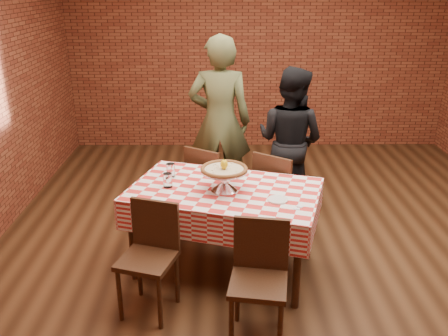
{
  "coord_description": "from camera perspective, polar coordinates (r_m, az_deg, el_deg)",
  "views": [
    {
      "loc": [
        -0.58,
        -3.99,
        2.36
      ],
      "look_at": [
        -0.55,
        -0.3,
        0.91
      ],
      "focal_mm": 38.32,
      "sensor_mm": 36.0,
      "label": 1
    }
  ],
  "objects": [
    {
      "name": "pizza_stand",
      "position": [
        3.9,
        0.01,
        -1.45
      ],
      "size": [
        0.4,
        0.4,
        0.17
      ],
      "primitive_type": null,
      "rotation": [
        0.0,
        0.0,
        -0.04
      ],
      "color": "silver",
      "rests_on": "tablecloth"
    },
    {
      "name": "table",
      "position": [
        4.13,
        0.04,
        -7.34
      ],
      "size": [
        1.72,
        1.32,
        0.75
      ],
      "primitive_type": "cube",
      "rotation": [
        0.0,
        0.0,
        -0.3
      ],
      "color": "#392313",
      "rests_on": "ground"
    },
    {
      "name": "diner_black",
      "position": [
        5.1,
        7.85,
        3.23
      ],
      "size": [
        0.96,
        0.93,
        1.57
      ],
      "primitive_type": "imported",
      "rotation": [
        0.0,
        0.0,
        2.52
      ],
      "color": "black",
      "rests_on": "ground"
    },
    {
      "name": "ground",
      "position": [
        4.67,
        6.76,
        -9.07
      ],
      "size": [
        6.0,
        6.0,
        0.0
      ],
      "primitive_type": "plane",
      "color": "black",
      "rests_on": "ground"
    },
    {
      "name": "chair_near_left",
      "position": [
        3.63,
        -9.13,
        -11.06
      ],
      "size": [
        0.48,
        0.48,
        0.86
      ],
      "primitive_type": null,
      "rotation": [
        0.0,
        0.0,
        -0.31
      ],
      "color": "#392313",
      "rests_on": "ground"
    },
    {
      "name": "sweetener_packet_b",
      "position": [
        3.69,
        9.04,
        -4.53
      ],
      "size": [
        0.06,
        0.06,
        0.0
      ],
      "primitive_type": "cube",
      "rotation": [
        0.0,
        0.0,
        -0.72
      ],
      "color": "white",
      "rests_on": "tablecloth"
    },
    {
      "name": "water_glass_right",
      "position": [
        4.2,
        -6.39,
        -0.26
      ],
      "size": [
        0.09,
        0.09,
        0.12
      ],
      "primitive_type": "cylinder",
      "rotation": [
        0.0,
        0.0,
        -0.3
      ],
      "color": "white",
      "rests_on": "tablecloth"
    },
    {
      "name": "diner_olive",
      "position": [
        5.21,
        -0.51,
        5.53
      ],
      "size": [
        0.7,
        0.48,
        1.87
      ],
      "primitive_type": "imported",
      "rotation": [
        0.0,
        0.0,
        3.1
      ],
      "color": "#4A4F2D",
      "rests_on": "ground"
    },
    {
      "name": "chair_far_right",
      "position": [
        4.66,
        6.71,
        -3.05
      ],
      "size": [
        0.57,
        0.57,
        0.88
      ],
      "primitive_type": null,
      "rotation": [
        0.0,
        0.0,
        2.51
      ],
      "color": "#392313",
      "rests_on": "ground"
    },
    {
      "name": "chair_far_left",
      "position": [
        4.82,
        -1.45,
        -2.11
      ],
      "size": [
        0.55,
        0.55,
        0.87
      ],
      "primitive_type": null,
      "rotation": [
        0.0,
        0.0,
        2.58
      ],
      "color": "#392313",
      "rests_on": "ground"
    },
    {
      "name": "pizza",
      "position": [
        3.86,
        0.01,
        -0.19
      ],
      "size": [
        0.4,
        0.4,
        0.03
      ],
      "primitive_type": "cylinder",
      "rotation": [
        0.0,
        0.0,
        -0.04
      ],
      "color": "beige",
      "rests_on": "pizza_stand"
    },
    {
      "name": "sweetener_packet_a",
      "position": [
        3.65,
        8.64,
        -4.83
      ],
      "size": [
        0.05,
        0.04,
        0.0
      ],
      "primitive_type": "cube",
      "rotation": [
        0.0,
        0.0,
        -0.07
      ],
      "color": "white",
      "rests_on": "tablecloth"
    },
    {
      "name": "water_glass_left",
      "position": [
        3.99,
        -6.73,
        -1.46
      ],
      "size": [
        0.09,
        0.09,
        0.12
      ],
      "primitive_type": "cylinder",
      "rotation": [
        0.0,
        0.0,
        -0.3
      ],
      "color": "white",
      "rests_on": "tablecloth"
    },
    {
      "name": "back_wall",
      "position": [
        7.07,
        4.3,
        13.99
      ],
      "size": [
        5.5,
        0.0,
        5.5
      ],
      "primitive_type": "plane",
      "rotation": [
        1.57,
        0.0,
        0.0
      ],
      "color": "maroon",
      "rests_on": "ground"
    },
    {
      "name": "lemon",
      "position": [
        3.85,
        0.01,
        0.44
      ],
      "size": [
        0.06,
        0.06,
        0.08
      ],
      "primitive_type": "ellipsoid",
      "rotation": [
        0.0,
        0.0,
        -0.04
      ],
      "color": "yellow",
      "rests_on": "pizza"
    },
    {
      "name": "condiment_caddy",
      "position": [
        4.17,
        1.19,
        -0.17
      ],
      "size": [
        0.12,
        0.12,
        0.13
      ],
      "primitive_type": "cube",
      "rotation": [
        0.0,
        0.0,
        -0.63
      ],
      "color": "silver",
      "rests_on": "tablecloth"
    },
    {
      "name": "chair_near_right",
      "position": [
        3.34,
        4.11,
        -13.9
      ],
      "size": [
        0.44,
        0.44,
        0.86
      ],
      "primitive_type": null,
      "rotation": [
        0.0,
        0.0,
        -0.16
      ],
      "color": "#392313",
      "rests_on": "ground"
    },
    {
      "name": "tablecloth",
      "position": [
        4.01,
        0.04,
        -4.18
      ],
      "size": [
        1.77,
        1.36,
        0.26
      ],
      "primitive_type": null,
      "rotation": [
        0.0,
        0.0,
        -0.3
      ],
      "color": "red",
      "rests_on": "table"
    },
    {
      "name": "side_plate",
      "position": [
        3.77,
        6.42,
        -3.79
      ],
      "size": [
        0.2,
        0.2,
        0.01
      ],
      "primitive_type": "cylinder",
      "rotation": [
        0.0,
        0.0,
        -0.3
      ],
      "color": "white",
      "rests_on": "tablecloth"
    }
  ]
}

